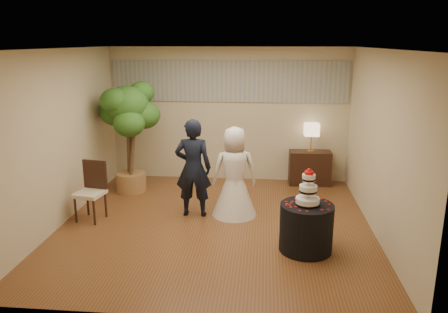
# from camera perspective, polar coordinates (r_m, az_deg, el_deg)

# --- Properties ---
(floor) EXTENTS (5.00, 5.00, 0.00)m
(floor) POSITION_cam_1_polar(r_m,az_deg,el_deg) (7.23, -1.10, -8.86)
(floor) COLOR brown
(floor) RESTS_ON ground
(ceiling) EXTENTS (5.00, 5.00, 0.00)m
(ceiling) POSITION_cam_1_polar(r_m,az_deg,el_deg) (6.62, -1.22, 13.91)
(ceiling) COLOR white
(ceiling) RESTS_ON wall_back
(wall_back) EXTENTS (5.00, 0.06, 2.80)m
(wall_back) POSITION_cam_1_polar(r_m,az_deg,el_deg) (9.23, 0.61, 5.46)
(wall_back) COLOR beige
(wall_back) RESTS_ON ground
(wall_front) EXTENTS (5.00, 0.06, 2.80)m
(wall_front) POSITION_cam_1_polar(r_m,az_deg,el_deg) (4.41, -4.86, -5.22)
(wall_front) COLOR beige
(wall_front) RESTS_ON ground
(wall_left) EXTENTS (0.06, 5.00, 2.80)m
(wall_left) POSITION_cam_1_polar(r_m,az_deg,el_deg) (7.49, -20.53, 2.28)
(wall_left) COLOR beige
(wall_left) RESTS_ON ground
(wall_right) EXTENTS (0.06, 5.00, 2.80)m
(wall_right) POSITION_cam_1_polar(r_m,az_deg,el_deg) (6.97, 19.73, 1.46)
(wall_right) COLOR beige
(wall_right) RESTS_ON ground
(mural_border) EXTENTS (4.90, 0.02, 0.85)m
(mural_border) POSITION_cam_1_polar(r_m,az_deg,el_deg) (9.12, 0.61, 9.78)
(mural_border) COLOR #999C92
(mural_border) RESTS_ON wall_back
(groom) EXTENTS (0.62, 0.41, 1.68)m
(groom) POSITION_cam_1_polar(r_m,az_deg,el_deg) (7.36, -4.04, -1.51)
(groom) COLOR black
(groom) RESTS_ON floor
(bride) EXTENTS (0.91, 0.91, 1.55)m
(bride) POSITION_cam_1_polar(r_m,az_deg,el_deg) (7.37, 1.38, -1.98)
(bride) COLOR white
(bride) RESTS_ON floor
(cake_table) EXTENTS (0.82, 0.82, 0.69)m
(cake_table) POSITION_cam_1_polar(r_m,az_deg,el_deg) (6.38, 10.68, -9.11)
(cake_table) COLOR black
(cake_table) RESTS_ON floor
(wedding_cake) EXTENTS (0.34, 0.34, 0.53)m
(wedding_cake) POSITION_cam_1_polar(r_m,az_deg,el_deg) (6.16, 10.95, -3.90)
(wedding_cake) COLOR white
(wedding_cake) RESTS_ON cake_table
(console) EXTENTS (0.86, 0.40, 0.71)m
(console) POSITION_cam_1_polar(r_m,az_deg,el_deg) (9.25, 11.12, -1.47)
(console) COLOR black
(console) RESTS_ON floor
(table_lamp) EXTENTS (0.30, 0.30, 0.58)m
(table_lamp) POSITION_cam_1_polar(r_m,az_deg,el_deg) (9.09, 11.33, 2.43)
(table_lamp) COLOR beige
(table_lamp) RESTS_ON console
(ficus_tree) EXTENTS (1.19, 1.19, 2.21)m
(ficus_tree) POSITION_cam_1_polar(r_m,az_deg,el_deg) (8.67, -12.34, 2.50)
(ficus_tree) COLOR #2F621F
(ficus_tree) RESTS_ON floor
(side_chair) EXTENTS (0.53, 0.55, 0.99)m
(side_chair) POSITION_cam_1_polar(r_m,az_deg,el_deg) (7.57, -17.15, -4.44)
(side_chair) COLOR black
(side_chair) RESTS_ON floor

